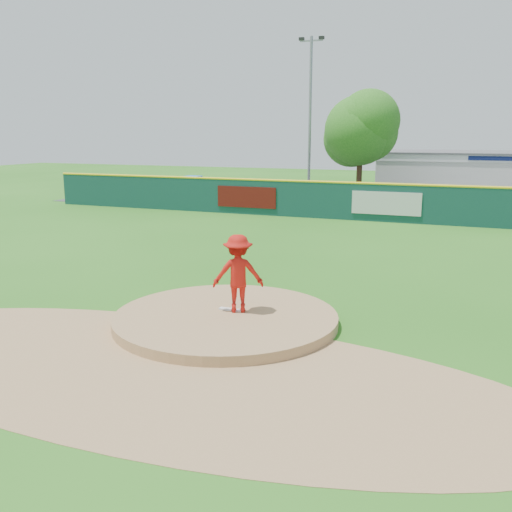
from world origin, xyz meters
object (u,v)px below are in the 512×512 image
at_px(pitcher, 238,273).
at_px(van, 443,202).
at_px(playground_slide, 193,187).
at_px(light_pole_left, 310,112).
at_px(pool_building_grp, 491,175).
at_px(deciduous_tree, 361,134).

bearing_deg(pitcher, van, -122.85).
xyz_separation_m(pitcher, van, (3.23, 22.70, -0.57)).
distance_m(playground_slide, light_pole_left, 9.82).
distance_m(pitcher, playground_slide, 27.62).
bearing_deg(pool_building_grp, van, -105.90).
relative_size(pitcher, light_pole_left, 0.18).
xyz_separation_m(van, pool_building_grp, (2.56, 8.99, 1.01)).
bearing_deg(deciduous_tree, light_pole_left, 153.43).
relative_size(playground_slide, light_pole_left, 0.26).
xyz_separation_m(playground_slide, deciduous_tree, (11.78, 0.88, 3.74)).
distance_m(van, light_pole_left, 11.59).
xyz_separation_m(pitcher, light_pole_left, (-6.21, 26.69, 4.83)).
bearing_deg(pool_building_grp, deciduous_tree, -138.84).
relative_size(van, light_pole_left, 0.41).
bearing_deg(deciduous_tree, pool_building_grp, 41.16).
distance_m(pitcher, pool_building_grp, 32.22).
bearing_deg(pitcher, playground_slide, -84.31).
distance_m(van, playground_slide, 17.26).
bearing_deg(deciduous_tree, van, -20.16).
height_order(playground_slide, deciduous_tree, deciduous_tree).
distance_m(pool_building_grp, playground_slide, 21.31).
height_order(pool_building_grp, deciduous_tree, deciduous_tree).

